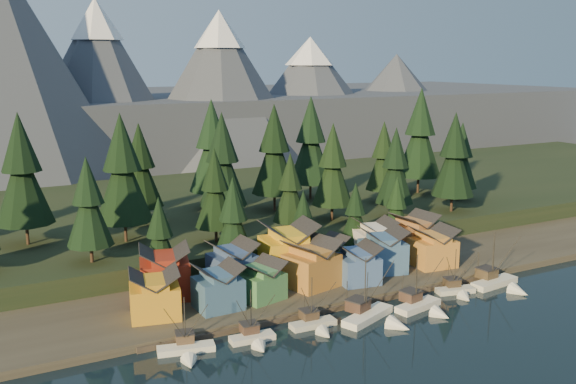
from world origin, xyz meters
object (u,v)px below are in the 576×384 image
house_back_1 (232,264)px  boat_5 (458,285)px  boat_0 (187,344)px  house_front_1 (218,286)px  house_back_0 (165,271)px  boat_2 (316,318)px  boat_4 (423,299)px  boat_6 (500,277)px  boat_3 (375,309)px  boat_1 (254,332)px  house_front_0 (155,293)px

house_back_1 → boat_5: bearing=-32.3°
boat_0 → house_front_1: (10.54, 12.53, 4.02)m
house_back_0 → house_back_1: (13.66, -1.06, -0.34)m
boat_2 → house_front_1: 19.10m
boat_4 → boat_0: bearing=164.3°
house_front_1 → house_back_0: house_back_0 is taller
boat_4 → house_front_1: (-35.08, 15.84, 3.64)m
boat_0 → house_back_1: 28.10m
boat_5 → house_back_0: size_ratio=0.91×
boat_6 → house_front_1: bearing=160.1°
boat_0 → boat_3: 34.67m
boat_6 → boat_3: bearing=177.2°
house_back_0 → boat_1: bearing=-57.9°
boat_5 → house_front_1: size_ratio=1.21×
boat_3 → house_front_1: (-23.97, 15.74, 3.60)m
house_front_0 → house_back_0: (4.58, 8.65, 0.78)m
boat_4 → house_front_0: boat_4 is taller
boat_1 → boat_5: size_ratio=0.99×
house_front_0 → boat_1: bearing=-38.4°
boat_0 → boat_2: (23.45, -0.98, 0.06)m
boat_6 → house_back_0: (-64.32, 23.60, 4.45)m
house_front_1 → boat_6: bearing=-14.9°
boat_6 → house_front_0: size_ratio=1.26×
boat_2 → house_back_1: size_ratio=1.07×
boat_2 → boat_6: 44.54m
boat_3 → boat_6: 33.55m
boat_0 → house_back_1: size_ratio=1.10×
boat_2 → boat_1: bearing=-177.4°
boat_3 → boat_4: boat_3 is taller
boat_2 → boat_3: bearing=-9.4°
house_back_0 → boat_4: bearing=-17.7°
boat_0 → boat_6: 68.00m
boat_4 → house_back_0: 49.57m
house_front_1 → house_back_1: (6.80, 9.10, 0.58)m
boat_2 → house_back_0: bearing=131.9°
boat_1 → boat_6: (56.58, 0.19, 0.36)m
boat_3 → house_front_0: size_ratio=1.30×
boat_2 → house_back_0: house_back_0 is taller
boat_5 → house_front_1: house_front_1 is taller
house_back_0 → boat_6: bearing=-6.0°
boat_2 → house_back_1: (-6.12, 22.61, 4.54)m
boat_0 → boat_6: (67.99, -0.92, 0.49)m
boat_0 → house_back_0: size_ratio=0.94×
house_front_1 → boat_1: bearing=-88.1°
house_front_0 → house_front_1: (11.45, -1.51, -0.13)m
boat_3 → boat_5: 23.15m
boat_4 → boat_1: bearing=164.7°
house_back_1 → house_front_1: bearing=-130.9°
boat_3 → boat_0: bearing=152.9°
boat_4 → boat_3: bearing=167.9°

